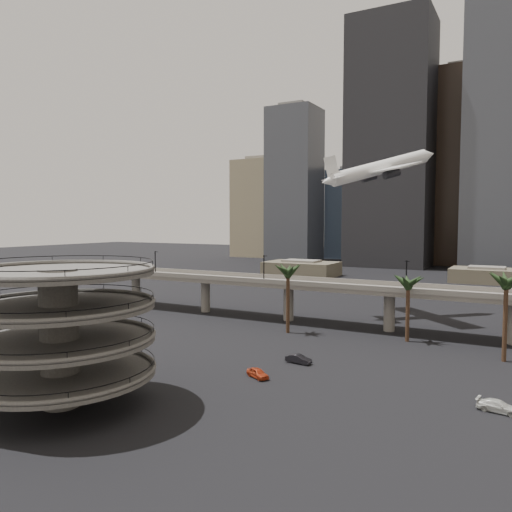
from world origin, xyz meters
The scene contains 10 objects.
ground centered at (0.00, 0.00, 0.00)m, with size 700.00×700.00×0.00m, color black.
parking_ramp centered at (-13.00, -4.00, 9.84)m, with size 22.20×22.20×17.35m.
overpass centered at (0.00, 55.00, 7.34)m, with size 130.00×9.30×14.70m.
palm_trees centered at (14.02, 44.65, 11.43)m, with size 42.40×10.40×14.00m.
low_buildings centered at (6.89, 142.30, 2.86)m, with size 135.00×27.50×6.80m.
skyline centered at (15.11, 217.08, 47.85)m, with size 269.00×86.00×130.73m.
airborne_jet centered at (3.90, 72.28, 33.94)m, with size 23.64×24.32×10.62m.
car_a centered at (2.34, 16.40, 0.67)m, with size 1.58×3.92×1.33m, color #BD3C1B.
car_b centered at (4.44, 25.63, 0.68)m, with size 1.43×4.10×1.35m, color black.
car_c centered at (32.41, 18.68, 0.68)m, with size 1.90×4.67×1.36m, color silver.
Camera 1 is at (34.87, -43.32, 21.77)m, focal length 35.00 mm.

